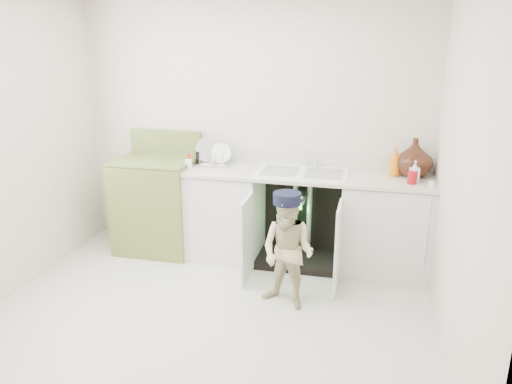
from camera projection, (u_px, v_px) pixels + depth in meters
ground at (206, 317)px, 3.94m from camera, size 3.50×3.50×0.00m
room_shell at (201, 164)px, 3.57m from camera, size 6.00×5.50×1.26m
counter_run at (304, 215)px, 4.79m from camera, size 2.44×1.02×1.25m
avocado_stove at (158, 203)px, 5.10m from camera, size 0.77×0.65×1.19m
repair_worker at (288, 251)px, 3.98m from camera, size 0.55×0.77×0.96m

